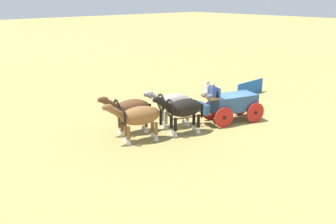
% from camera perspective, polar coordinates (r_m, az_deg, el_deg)
% --- Properties ---
extents(ground_plane, '(220.00, 220.00, 0.00)m').
position_cam_1_polar(ground_plane, '(22.52, 10.08, -1.39)').
color(ground_plane, '#9E8C4C').
extents(show_wagon, '(5.70, 2.60, 2.62)m').
position_cam_1_polar(show_wagon, '(22.07, 9.85, 1.39)').
color(show_wagon, '#2D4C7A').
rests_on(show_wagon, ground).
extents(draft_horse_rear_near, '(3.01, 1.54, 2.30)m').
position_cam_1_polar(draft_horse_rear_near, '(19.73, 2.37, 0.46)').
color(draft_horse_rear_near, black).
rests_on(draft_horse_rear_near, ground).
extents(draft_horse_rear_off, '(2.96, 1.54, 2.28)m').
position_cam_1_polar(draft_horse_rear_off, '(20.86, 0.78, 1.39)').
color(draft_horse_rear_off, '#9E998E').
rests_on(draft_horse_rear_off, ground).
extents(draft_horse_lead_near, '(3.15, 1.61, 2.22)m').
position_cam_1_polar(draft_horse_lead_near, '(18.79, -4.75, -0.72)').
color(draft_horse_lead_near, brown).
rests_on(draft_horse_lead_near, ground).
extents(draft_horse_lead_off, '(2.97, 1.53, 2.26)m').
position_cam_1_polar(draft_horse_lead_off, '(19.95, -6.02, 0.47)').
color(draft_horse_lead_off, brown).
rests_on(draft_horse_lead_off, ground).
extents(sponsor_banner, '(3.20, 0.11, 1.10)m').
position_cam_1_polar(sponsor_banner, '(28.51, 12.87, 3.70)').
color(sponsor_banner, '#1959B2').
rests_on(sponsor_banner, ground).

